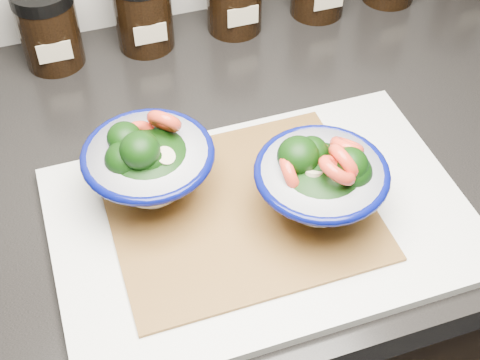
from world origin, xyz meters
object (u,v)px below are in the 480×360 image
object	(u,v)px
cutting_board	(262,220)
spice_jar_b	(143,10)
spice_jar_a	(49,27)
bowl_right	(322,181)
bowl_left	(148,165)

from	to	relation	value
cutting_board	spice_jar_b	bearing A→B (deg)	96.71
cutting_board	spice_jar_a	distance (m)	0.41
cutting_board	bowl_right	distance (m)	0.08
spice_jar_a	cutting_board	bearing A→B (deg)	-64.82
bowl_right	spice_jar_b	distance (m)	0.39
spice_jar_b	bowl_left	bearing A→B (deg)	-101.89
bowl_left	spice_jar_b	xyz separation A→B (m)	(0.06, 0.30, -0.00)
bowl_left	bowl_right	world-z (taller)	bowl_left
bowl_right	spice_jar_a	size ratio (longest dim) A/B	1.25
cutting_board	bowl_right	bearing A→B (deg)	-12.75
bowl_left	bowl_right	size ratio (longest dim) A/B	1.01
bowl_left	spice_jar_b	size ratio (longest dim) A/B	1.26
bowl_right	spice_jar_a	world-z (taller)	bowl_right
bowl_left	bowl_right	bearing A→B (deg)	-26.26
bowl_right	spice_jar_b	world-z (taller)	bowl_right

